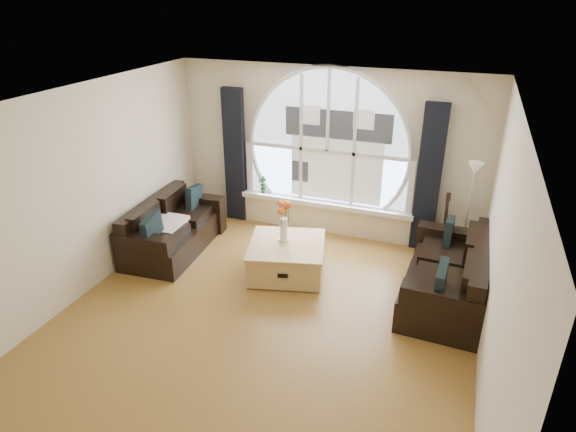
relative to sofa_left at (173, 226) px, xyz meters
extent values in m
cube|color=brown|center=(2.01, -1.24, -0.40)|extent=(5.00, 5.50, 0.01)
cube|color=silver|center=(2.01, -1.24, 2.30)|extent=(5.00, 5.50, 0.01)
cube|color=beige|center=(2.01, 1.51, 0.95)|extent=(5.00, 0.01, 2.70)
cube|color=beige|center=(2.01, -3.99, 0.95)|extent=(5.00, 0.01, 2.70)
cube|color=beige|center=(-0.49, -1.24, 0.95)|extent=(0.01, 5.50, 2.70)
cube|color=beige|center=(4.51, -1.24, 0.95)|extent=(0.01, 5.50, 2.70)
cube|color=silver|center=(4.21, -1.24, 1.95)|extent=(0.92, 5.50, 0.72)
cube|color=silver|center=(2.01, 1.48, 1.23)|extent=(2.60, 0.06, 2.15)
cube|color=white|center=(2.01, 1.41, 0.11)|extent=(2.90, 0.22, 0.08)
cube|color=white|center=(2.01, 1.45, 1.23)|extent=(2.76, 0.08, 2.15)
cube|color=silver|center=(2.16, 1.46, 1.10)|extent=(1.70, 0.02, 1.50)
cube|color=black|center=(0.41, 1.39, 0.75)|extent=(0.35, 0.12, 2.30)
cube|color=black|center=(3.61, 1.39, 0.75)|extent=(0.35, 0.12, 2.30)
cube|color=black|center=(0.00, 0.00, 0.00)|extent=(1.01, 1.84, 0.79)
cube|color=black|center=(4.06, 0.02, 0.00)|extent=(1.04, 1.94, 0.85)
cube|color=tan|center=(1.89, -0.05, -0.14)|extent=(1.27, 1.27, 0.51)
cube|color=silver|center=(-0.03, -0.16, 0.10)|extent=(0.56, 0.56, 0.10)
cube|color=white|center=(1.81, 0.02, 0.46)|extent=(0.24, 0.24, 0.70)
cube|color=#B2B2B2|center=(4.22, 1.04, 0.40)|extent=(0.24, 0.24, 1.60)
cube|color=olive|center=(3.93, 1.30, 0.13)|extent=(0.40, 0.31, 1.06)
imported|color=#1E6023|center=(0.91, 1.41, 0.30)|extent=(0.17, 0.12, 0.30)
camera|label=1|loc=(4.02, -5.79, 3.37)|focal=30.74mm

